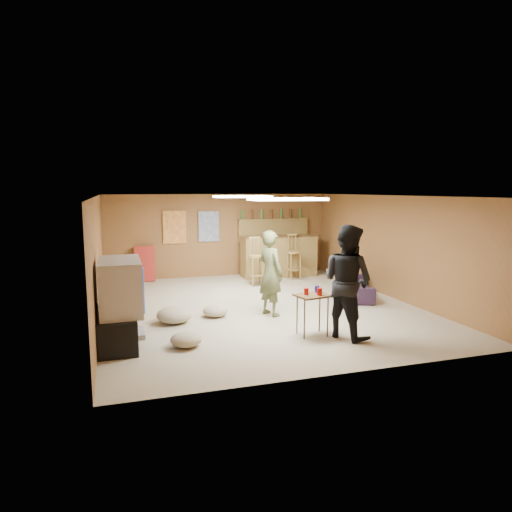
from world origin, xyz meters
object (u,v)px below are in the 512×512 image
object	(u,v)px
person_black	(347,281)
tray_table	(312,315)
tv_body	(120,286)
sofa	(354,285)
bar_counter	(279,256)
person_olive	(270,273)

from	to	relation	value
person_black	tray_table	size ratio (longest dim) A/B	2.68
tv_body	sofa	size ratio (longest dim) A/B	0.64
tv_body	sofa	world-z (taller)	tv_body
bar_counter	person_black	bearing A→B (deg)	-98.20
tv_body	tray_table	size ratio (longest dim) A/B	1.65
tv_body	person_olive	size ratio (longest dim) A/B	0.69
person_olive	tray_table	bearing A→B (deg)	167.91
tray_table	tv_body	bearing A→B (deg)	171.28
sofa	tray_table	world-z (taller)	tray_table
person_black	sofa	size ratio (longest dim) A/B	1.04
person_olive	sofa	distance (m)	2.49
bar_counter	sofa	size ratio (longest dim) A/B	1.17
tv_body	person_black	xyz separation A→B (m)	(3.41, -0.67, -0.01)
person_olive	bar_counter	bearing A→B (deg)	-45.19
bar_counter	tray_table	size ratio (longest dim) A/B	2.99
bar_counter	person_black	size ratio (longest dim) A/B	1.12
tv_body	person_black	distance (m)	3.48
tv_body	tray_table	distance (m)	3.01
bar_counter	person_olive	world-z (taller)	person_olive
tv_body	sofa	xyz separation A→B (m)	(4.94, 1.76, -0.65)
tv_body	person_olive	xyz separation A→B (m)	(2.67, 0.88, -0.11)
tv_body	sofa	distance (m)	5.28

